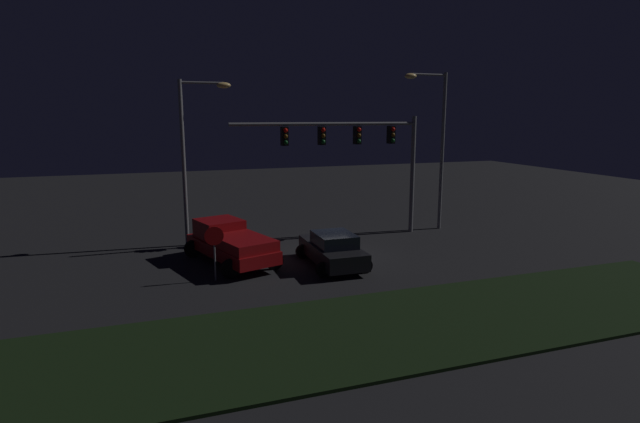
{
  "coord_description": "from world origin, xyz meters",
  "views": [
    {
      "loc": [
        -8.11,
        -21.59,
        6.54
      ],
      "look_at": [
        -0.5,
        0.14,
        2.15
      ],
      "focal_mm": 28.38,
      "sensor_mm": 36.0,
      "label": 1
    }
  ],
  "objects": [
    {
      "name": "ground_plane",
      "position": [
        0.0,
        0.0,
        0.0
      ],
      "size": [
        80.0,
        80.0,
        0.0
      ],
      "primitive_type": "plane",
      "color": "black"
    },
    {
      "name": "grass_median",
      "position": [
        0.0,
        -8.38,
        0.05
      ],
      "size": [
        24.95,
        5.77,
        0.1
      ],
      "primitive_type": "cube",
      "color": "black",
      "rests_on": "ground_plane"
    },
    {
      "name": "pickup_truck",
      "position": [
        -4.67,
        0.57,
        1.0
      ],
      "size": [
        3.92,
        5.75,
        1.8
      ],
      "rotation": [
        0.0,
        0.0,
        1.87
      ],
      "color": "maroon",
      "rests_on": "ground_plane"
    },
    {
      "name": "car_sedan",
      "position": [
        -0.48,
        -1.48,
        0.74
      ],
      "size": [
        2.52,
        4.42,
        1.51
      ],
      "rotation": [
        0.0,
        0.0,
        1.56
      ],
      "color": "black",
      "rests_on": "ground_plane"
    },
    {
      "name": "traffic_signal_gantry",
      "position": [
        2.74,
        3.3,
        5.03
      ],
      "size": [
        10.32,
        0.56,
        6.5
      ],
      "color": "slate",
      "rests_on": "ground_plane"
    },
    {
      "name": "street_lamp_left",
      "position": [
        -5.72,
        4.28,
        5.18
      ],
      "size": [
        2.56,
        0.44,
        8.25
      ],
      "color": "slate",
      "rests_on": "ground_plane"
    },
    {
      "name": "street_lamp_right",
      "position": [
        7.58,
        3.48,
        5.53
      ],
      "size": [
        2.65,
        0.44,
        8.89
      ],
      "color": "slate",
      "rests_on": "ground_plane"
    },
    {
      "name": "stop_sign",
      "position": [
        -5.65,
        -1.86,
        1.56
      ],
      "size": [
        0.76,
        0.08,
        2.23
      ],
      "color": "slate",
      "rests_on": "ground_plane"
    }
  ]
}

